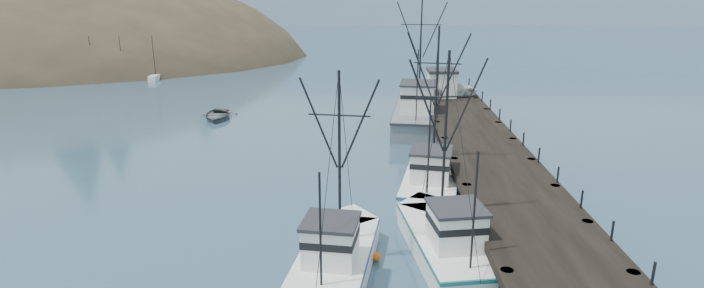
{
  "coord_description": "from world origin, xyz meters",
  "views": [
    {
      "loc": [
        5.57,
        -24.6,
        13.58
      ],
      "look_at": [
        4.41,
        12.43,
        2.5
      ],
      "focal_mm": 28.0,
      "sensor_mm": 36.0,
      "label": 1
    }
  ],
  "objects_px": {
    "trawler_mid": "(337,255)",
    "pier_shed": "(442,82)",
    "pier": "(478,142)",
    "pickup_truck": "(450,88)",
    "trawler_near": "(446,240)",
    "motorboat": "(217,119)",
    "work_vessel": "(418,113)",
    "trawler_far": "(432,178)"
  },
  "relations": [
    {
      "from": "work_vessel",
      "to": "pickup_truck",
      "type": "relative_size",
      "value": 2.56
    },
    {
      "from": "pier",
      "to": "pickup_truck",
      "type": "distance_m",
      "value": 16.1
    },
    {
      "from": "trawler_near",
      "to": "motorboat",
      "type": "distance_m",
      "value": 34.46
    },
    {
      "from": "trawler_mid",
      "to": "pickup_truck",
      "type": "relative_size",
      "value": 1.73
    },
    {
      "from": "trawler_far",
      "to": "work_vessel",
      "type": "relative_size",
      "value": 0.75
    },
    {
      "from": "trawler_far",
      "to": "pickup_truck",
      "type": "height_order",
      "value": "trawler_far"
    },
    {
      "from": "pier_shed",
      "to": "trawler_far",
      "type": "bearing_deg",
      "value": -98.52
    },
    {
      "from": "pier_shed",
      "to": "motorboat",
      "type": "xyz_separation_m",
      "value": [
        -23.04,
        -2.56,
        -3.42
      ]
    },
    {
      "from": "pier",
      "to": "work_vessel",
      "type": "bearing_deg",
      "value": 107.95
    },
    {
      "from": "work_vessel",
      "to": "pier",
      "type": "bearing_deg",
      "value": -72.05
    },
    {
      "from": "pier",
      "to": "trawler_far",
      "type": "xyz_separation_m",
      "value": [
        -4.16,
        -5.8,
        -0.87
      ]
    },
    {
      "from": "trawler_far",
      "to": "motorboat",
      "type": "xyz_separation_m",
      "value": [
        -19.77,
        19.26,
        -0.82
      ]
    },
    {
      "from": "pier",
      "to": "motorboat",
      "type": "height_order",
      "value": "pier"
    },
    {
      "from": "trawler_near",
      "to": "pier_shed",
      "type": "distance_m",
      "value": 31.25
    },
    {
      "from": "trawler_near",
      "to": "trawler_far",
      "type": "relative_size",
      "value": 0.96
    },
    {
      "from": "pier_shed",
      "to": "motorboat",
      "type": "distance_m",
      "value": 23.43
    },
    {
      "from": "work_vessel",
      "to": "motorboat",
      "type": "height_order",
      "value": "work_vessel"
    },
    {
      "from": "trawler_far",
      "to": "motorboat",
      "type": "distance_m",
      "value": 27.61
    },
    {
      "from": "trawler_near",
      "to": "trawler_mid",
      "type": "xyz_separation_m",
      "value": [
        -5.5,
        -1.81,
        -0.0
      ]
    },
    {
      "from": "pier_shed",
      "to": "motorboat",
      "type": "height_order",
      "value": "pier_shed"
    },
    {
      "from": "motorboat",
      "to": "work_vessel",
      "type": "bearing_deg",
      "value": -11.76
    },
    {
      "from": "pier",
      "to": "trawler_mid",
      "type": "xyz_separation_m",
      "value": [
        -9.92,
        -16.74,
        -0.87
      ]
    },
    {
      "from": "motorboat",
      "to": "trawler_mid",
      "type": "bearing_deg",
      "value": -70.88
    },
    {
      "from": "pier",
      "to": "trawler_mid",
      "type": "relative_size",
      "value": 4.39
    },
    {
      "from": "pier",
      "to": "work_vessel",
      "type": "height_order",
      "value": "work_vessel"
    },
    {
      "from": "work_vessel",
      "to": "pickup_truck",
      "type": "distance_m",
      "value": 6.18
    },
    {
      "from": "trawler_near",
      "to": "work_vessel",
      "type": "relative_size",
      "value": 0.72
    },
    {
      "from": "trawler_far",
      "to": "motorboat",
      "type": "height_order",
      "value": "trawler_far"
    },
    {
      "from": "pier",
      "to": "pier_shed",
      "type": "height_order",
      "value": "pier_shed"
    },
    {
      "from": "work_vessel",
      "to": "pier_shed",
      "type": "xyz_separation_m",
      "value": [
        2.78,
        4.68,
        2.19
      ]
    },
    {
      "from": "trawler_far",
      "to": "pier",
      "type": "bearing_deg",
      "value": 54.33
    },
    {
      "from": "pier",
      "to": "trawler_far",
      "type": "relative_size",
      "value": 3.95
    },
    {
      "from": "trawler_mid",
      "to": "pier_shed",
      "type": "distance_m",
      "value": 34.07
    },
    {
      "from": "trawler_mid",
      "to": "trawler_far",
      "type": "distance_m",
      "value": 12.36
    },
    {
      "from": "pickup_truck",
      "to": "pier",
      "type": "bearing_deg",
      "value": 164.78
    },
    {
      "from": "trawler_near",
      "to": "work_vessel",
      "type": "distance_m",
      "value": 26.28
    },
    {
      "from": "work_vessel",
      "to": "motorboat",
      "type": "xyz_separation_m",
      "value": [
        -20.26,
        2.12,
        -1.23
      ]
    },
    {
      "from": "work_vessel",
      "to": "pier_shed",
      "type": "relative_size",
      "value": 4.62
    },
    {
      "from": "trawler_mid",
      "to": "pier_shed",
      "type": "bearing_deg",
      "value": 74.59
    },
    {
      "from": "trawler_near",
      "to": "pier",
      "type": "bearing_deg",
      "value": 73.5
    },
    {
      "from": "trawler_mid",
      "to": "pickup_truck",
      "type": "height_order",
      "value": "trawler_mid"
    },
    {
      "from": "motorboat",
      "to": "trawler_near",
      "type": "bearing_deg",
      "value": -61.27
    }
  ]
}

